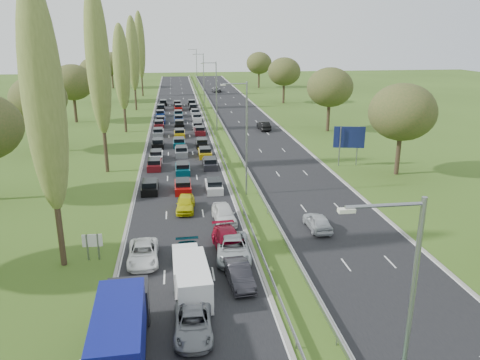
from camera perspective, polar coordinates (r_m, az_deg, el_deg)
ground at (r=86.11m, az=-2.94°, el=6.30°), size 260.00×260.00×0.00m
near_carriageway at (r=88.26m, az=-7.48°, el=6.45°), size 10.50×215.00×0.04m
far_carriageway at (r=89.36m, az=1.26°, el=6.73°), size 10.50×215.00×0.04m
central_reservation at (r=88.46m, az=-3.09°, el=6.96°), size 2.36×215.00×0.32m
lamp_columns at (r=83.18m, az=-2.88°, el=10.09°), size 0.18×140.18×12.00m
poplar_row at (r=73.00m, az=-15.21°, el=13.53°), size 2.80×127.80×22.44m
woodland_left at (r=70.10m, az=-24.06°, el=8.63°), size 8.00×166.00×11.10m
woodland_right at (r=76.25m, az=12.90°, el=10.28°), size 8.00×153.00×11.10m
traffic_queue_fill at (r=83.24m, az=-7.43°, el=6.09°), size 9.11×69.67×0.80m
near_car_2 at (r=36.62m, az=-11.72°, el=-8.74°), size 2.36×4.92×1.35m
near_car_6 at (r=28.24m, az=-5.73°, el=-17.04°), size 2.33×4.81×1.32m
near_car_7 at (r=34.98m, az=-6.20°, el=-9.63°), size 2.26×5.22×1.50m
near_car_8 at (r=46.01m, az=-6.66°, el=-2.86°), size 2.06×4.42×1.46m
near_car_9 at (r=32.93m, az=-0.11°, el=-11.41°), size 1.88×4.49×1.44m
near_car_10 at (r=36.43m, az=-0.88°, el=-8.32°), size 2.94×5.73×1.55m
near_car_11 at (r=37.52m, az=-1.42°, el=-7.51°), size 2.57×5.54×1.57m
near_car_12 at (r=43.03m, az=-1.97°, el=-4.13°), size 2.18×4.78×1.59m
far_car_0 at (r=42.02m, az=9.43°, el=-5.00°), size 1.84×4.33×1.46m
far_car_1 at (r=84.43m, az=2.92°, el=6.62°), size 1.90×4.75×1.53m
far_car_2 at (r=141.46m, az=-2.90°, el=10.99°), size 2.73×5.34×1.44m
blue_lorry at (r=26.10m, az=-14.21°, el=-17.49°), size 2.42×8.70×3.67m
white_van_front at (r=33.41m, az=-6.52°, el=-10.63°), size 1.84×4.69×1.88m
white_van_rear at (r=31.81m, az=-5.90°, el=-11.82°), size 2.15×5.47×2.20m
info_sign at (r=37.60m, az=-17.54°, el=-7.37°), size 1.50×0.16×2.10m
direction_sign at (r=62.30m, az=13.16°, el=4.89°), size 3.93×0.97×5.20m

